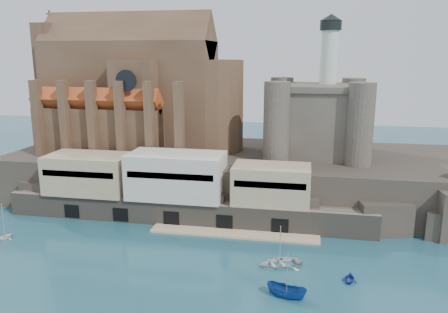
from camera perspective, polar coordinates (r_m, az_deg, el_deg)
ground at (r=63.24m, az=-3.32°, el=-16.31°), size 300.00×300.00×0.00m
promontory at (r=97.34m, az=2.09°, el=-2.44°), size 100.00×36.00×10.00m
quay at (r=83.88m, az=-6.37°, el=-4.28°), size 70.00×12.00×13.05m
church at (r=102.81m, az=-11.05°, el=7.92°), size 47.00×25.93×30.51m
castle_keep at (r=95.34m, az=12.07°, el=5.17°), size 21.20×21.20×29.30m
boat_2 at (r=60.87m, az=8.14°, el=-17.71°), size 2.66×2.62×5.54m
boat_4 at (r=85.75m, az=-26.64°, el=-9.57°), size 2.96×2.26×3.04m
boat_6 at (r=68.58m, az=7.25°, el=-13.92°), size 3.19×4.87×6.62m
boat_7 at (r=66.29m, az=16.05°, el=-15.37°), size 2.86×2.10×2.99m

